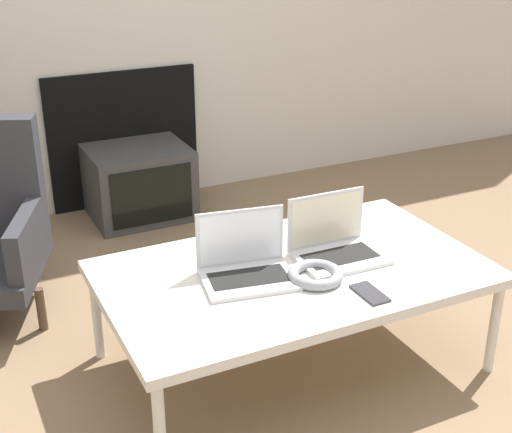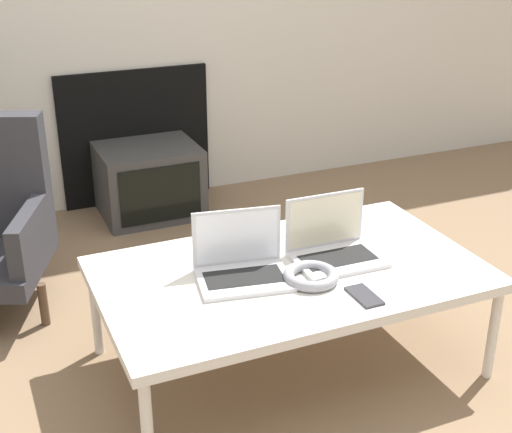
% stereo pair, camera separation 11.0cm
% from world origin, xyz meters
% --- Properties ---
extents(ground_plane, '(14.00, 14.00, 0.00)m').
position_xyz_m(ground_plane, '(0.00, 0.00, 0.00)').
color(ground_plane, '#7A6047').
extents(table, '(1.33, 0.78, 0.39)m').
position_xyz_m(table, '(0.00, 0.29, 0.37)').
color(table, silver).
rests_on(table, ground_plane).
extents(laptop_left, '(0.34, 0.28, 0.22)m').
position_xyz_m(laptop_left, '(-0.17, 0.31, 0.44)').
color(laptop_left, silver).
rests_on(laptop_left, table).
extents(laptop_right, '(0.31, 0.24, 0.22)m').
position_xyz_m(laptop_right, '(0.18, 0.31, 0.44)').
color(laptop_right, silver).
rests_on(laptop_right, table).
extents(headphones, '(0.19, 0.19, 0.04)m').
position_xyz_m(headphones, '(0.03, 0.19, 0.41)').
color(headphones, gray).
rests_on(headphones, table).
extents(phone, '(0.07, 0.14, 0.01)m').
position_xyz_m(phone, '(0.14, 0.02, 0.40)').
color(phone, '#333338').
rests_on(phone, table).
extents(tv, '(0.52, 0.44, 0.38)m').
position_xyz_m(tv, '(-0.08, 1.85, 0.19)').
color(tv, '#383838').
rests_on(tv, ground_plane).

